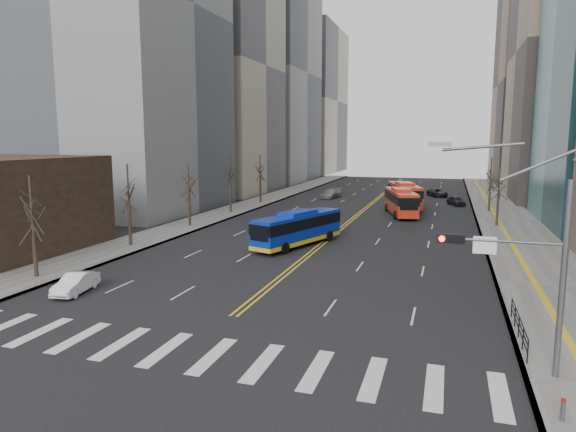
{
  "coord_description": "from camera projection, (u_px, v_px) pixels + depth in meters",
  "views": [
    {
      "loc": [
        10.81,
        -19.51,
        9.51
      ],
      "look_at": [
        1.15,
        11.21,
        4.65
      ],
      "focal_mm": 32.0,
      "sensor_mm": 36.0,
      "label": 1
    }
  ],
  "objects": [
    {
      "name": "red_bus_far",
      "position": [
        404.0,
        193.0,
        71.26
      ],
      "size": [
        5.72,
        11.54,
        3.57
      ],
      "color": "red",
      "rests_on": "ground"
    },
    {
      "name": "ground",
      "position": [
        189.0,
        353.0,
        23.03
      ],
      "size": [
        220.0,
        220.0,
        0.0
      ],
      "primitive_type": "plane",
      "color": "black"
    },
    {
      "name": "office_towers",
      "position": [
        387.0,
        50.0,
        84.05
      ],
      "size": [
        83.0,
        134.0,
        58.0
      ],
      "color": "gray",
      "rests_on": "ground"
    },
    {
      "name": "sidewalk_right",
      "position": [
        507.0,
        220.0,
        60.28
      ],
      "size": [
        7.0,
        130.0,
        0.15
      ],
      "primitive_type": "cube",
      "color": "slate",
      "rests_on": "ground"
    },
    {
      "name": "crosswalk",
      "position": [
        189.0,
        352.0,
        23.03
      ],
      "size": [
        26.7,
        4.0,
        0.01
      ],
      "color": "silver",
      "rests_on": "ground"
    },
    {
      "name": "car_dark_mid",
      "position": [
        456.0,
        201.0,
        73.99
      ],
      "size": [
        2.96,
        4.26,
        1.35
      ],
      "primitive_type": "imported",
      "rotation": [
        0.0,
        0.0,
        0.39
      ],
      "color": "black",
      "rests_on": "ground"
    },
    {
      "name": "car_white",
      "position": [
        76.0,
        283.0,
        31.88
      ],
      "size": [
        1.89,
        3.93,
        1.24
      ],
      "primitive_type": "imported",
      "rotation": [
        0.0,
        0.0,
        0.16
      ],
      "color": "white",
      "rests_on": "ground"
    },
    {
      "name": "centerline",
      "position": [
        370.0,
        204.0,
        74.91
      ],
      "size": [
        0.55,
        100.0,
        0.01
      ],
      "color": "gold",
      "rests_on": "ground"
    },
    {
      "name": "sidewalk_left",
      "position": [
        239.0,
        208.0,
        70.36
      ],
      "size": [
        5.0,
        130.0,
        0.15
      ],
      "primitive_type": "cube",
      "color": "slate",
      "rests_on": "ground"
    },
    {
      "name": "blue_bus",
      "position": [
        298.0,
        228.0,
        45.84
      ],
      "size": [
        5.75,
        10.88,
        3.16
      ],
      "color": "#0C2BB4",
      "rests_on": "ground"
    },
    {
      "name": "red_bus_near",
      "position": [
        401.0,
        200.0,
        64.23
      ],
      "size": [
        5.22,
        11.01,
        3.42
      ],
      "color": "red",
      "rests_on": "ground"
    },
    {
      "name": "pedestrian_railing",
      "position": [
        519.0,
        324.0,
        24.33
      ],
      "size": [
        0.06,
        6.06,
        1.02
      ],
      "color": "black",
      "rests_on": "sidewalk_right"
    },
    {
      "name": "street_trees",
      "position": [
        279.0,
        181.0,
        57.03
      ],
      "size": [
        35.2,
        47.2,
        7.6
      ],
      "color": "black",
      "rests_on": "ground"
    },
    {
      "name": "signal_mast",
      "position": [
        524.0,
        259.0,
        20.11
      ],
      "size": [
        5.37,
        0.37,
        9.39
      ],
      "color": "slate",
      "rests_on": "ground"
    },
    {
      "name": "car_silver",
      "position": [
        331.0,
        193.0,
        82.98
      ],
      "size": [
        2.98,
        5.47,
        1.5
      ],
      "primitive_type": "imported",
      "rotation": [
        0.0,
        0.0,
        -0.18
      ],
      "color": "gray",
      "rests_on": "ground"
    },
    {
      "name": "car_dark_far",
      "position": [
        437.0,
        193.0,
        85.18
      ],
      "size": [
        3.87,
        5.21,
        1.31
      ],
      "primitive_type": "imported",
      "rotation": [
        0.0,
        0.0,
        0.4
      ],
      "color": "black",
      "rests_on": "ground"
    }
  ]
}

